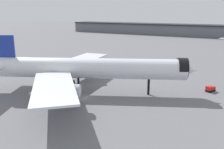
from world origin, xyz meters
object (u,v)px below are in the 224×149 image
at_px(service_truck_front, 122,63).
at_px(traffic_cone_near_nose, 23,71).
at_px(baggage_tug_wing, 210,89).
at_px(airliner_near_gate, 84,69).

height_order(service_truck_front, traffic_cone_near_nose, service_truck_front).
bearing_deg(baggage_tug_wing, service_truck_front, -89.30).
xyz_separation_m(airliner_near_gate, baggage_tug_wing, (34.64, 19.44, -6.83)).
bearing_deg(traffic_cone_near_nose, airliner_near_gate, -16.65).
distance_m(airliner_near_gate, service_truck_front, 41.29).
bearing_deg(airliner_near_gate, service_truck_front, 75.44).
bearing_deg(baggage_tug_wing, airliner_near_gate, -32.80).
xyz_separation_m(service_truck_front, traffic_cone_near_nose, (-32.47, -28.83, -1.30)).
xyz_separation_m(service_truck_front, baggage_tug_wing, (40.72, -20.92, -0.62)).
xyz_separation_m(baggage_tug_wing, traffic_cone_near_nose, (-73.19, -7.91, -0.69)).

